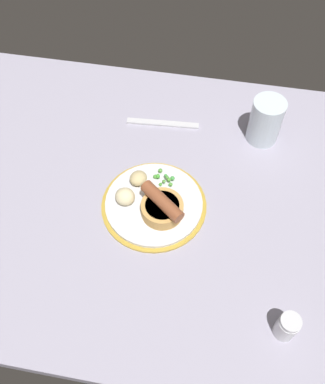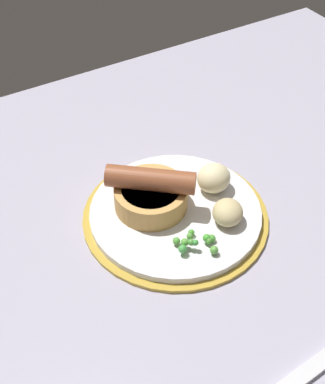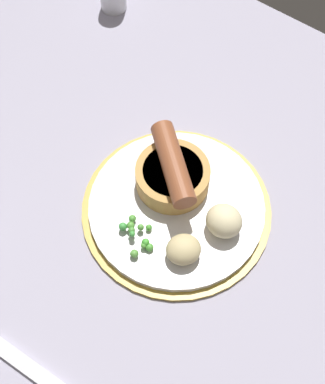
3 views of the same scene
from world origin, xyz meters
TOP-DOWN VIEW (x-y plane):
  - dining_table at (0.00, 0.00)cm, footprint 110.00×80.00cm
  - dinner_plate at (0.65, 2.95)cm, footprint 23.01×23.01cm
  - sausage_pudding at (-1.57, 5.11)cm, footprint 10.03×8.96cm
  - pea_pile at (-0.40, -3.31)cm, footprint 4.89×4.49cm
  - potato_chunk_0 at (5.00, -1.74)cm, footprint 5.35×5.41cm
  - potato_chunk_1 at (6.72, 3.73)cm, footprint 4.59×4.31cm
  - fork at (2.99, -21.08)cm, footprint 18.07×2.87cm
  - drinking_glass at (-21.43, -21.19)cm, footprint 7.64×7.64cm
  - salt_shaker at (-27.78, 25.50)cm, footprint 3.94×3.94cm

SIDE VIEW (x-z plane):
  - dining_table at x=0.00cm, z-range 0.00..3.00cm
  - fork at x=2.99cm, z-range 3.00..3.60cm
  - dinner_plate at x=0.65cm, z-range 2.87..4.27cm
  - pea_pile at x=-0.40cm, z-range 4.40..6.04cm
  - potato_chunk_0 at x=5.00cm, z-range 4.40..7.26cm
  - salt_shaker at x=-27.78cm, z-range 2.96..9.32cm
  - potato_chunk_1 at x=6.72cm, z-range 4.40..8.09cm
  - sausage_pudding at x=-1.57cm, z-range 3.78..9.53cm
  - drinking_glass at x=-21.43cm, z-range 3.00..14.43cm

